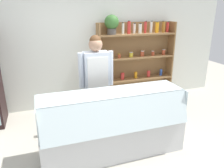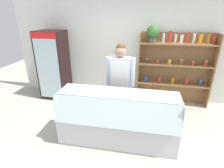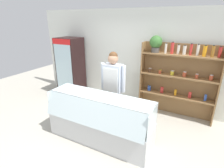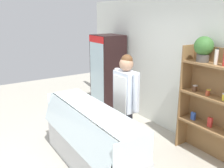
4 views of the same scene
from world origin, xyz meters
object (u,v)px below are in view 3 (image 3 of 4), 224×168
Objects in this scene: drinks_fridge at (71,67)px; shop_clerk at (113,83)px; shelving_unit at (174,72)px; deli_display_case at (99,127)px.

shop_clerk is at bearing -24.17° from drinks_fridge.
shelving_unit is at bearing 43.99° from shop_clerk.
deli_display_case is at bearing -121.20° from shelving_unit.
deli_display_case is at bearing -37.81° from drinks_fridge.
shop_clerk is at bearing 94.45° from deli_display_case.
drinks_fridge is 3.19m from shelving_unit.
drinks_fridge is at bearing -176.23° from shelving_unit.
shop_clerk is at bearing -136.01° from shelving_unit.
deli_display_case is 1.02m from shop_clerk.
shop_clerk reaches higher than deli_display_case.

